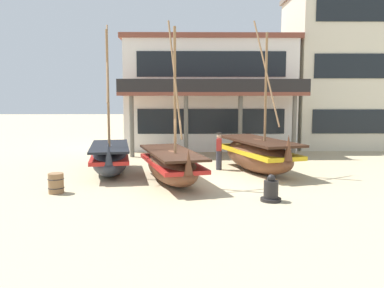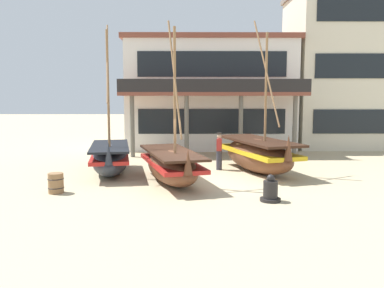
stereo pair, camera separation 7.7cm
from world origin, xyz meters
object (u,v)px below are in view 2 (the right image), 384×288
(fishing_boat_near_left, at_px, (110,158))
(harbor_building_annex, at_px, (350,69))
(capstan_winch, at_px, (270,191))
(fisherman_by_hull, at_px, (219,152))
(harbor_building_main, at_px, (209,93))
(fishing_boat_centre_large, at_px, (258,154))
(wooden_barrel, at_px, (56,183))
(fishing_boat_far_right, at_px, (171,165))

(fishing_boat_near_left, height_order, harbor_building_annex, harbor_building_annex)
(harbor_building_annex, bearing_deg, capstan_winch, -119.08)
(fishing_boat_near_left, relative_size, fisherman_by_hull, 3.79)
(fisherman_by_hull, height_order, harbor_building_main, harbor_building_main)
(fishing_boat_centre_large, bearing_deg, harbor_building_main, 100.28)
(capstan_winch, xyz_separation_m, harbor_building_annex, (8.17, 14.68, 4.78))
(fishing_boat_centre_large, bearing_deg, fishing_boat_near_left, -175.99)
(fisherman_by_hull, relative_size, wooden_barrel, 2.41)
(harbor_building_main, bearing_deg, capstan_winch, -85.06)
(fishing_boat_far_right, relative_size, fisherman_by_hull, 3.66)
(fishing_boat_far_right, distance_m, harbor_building_annex, 17.05)
(fishing_boat_far_right, xyz_separation_m, harbor_building_main, (2.04, 11.44, 2.83))
(fishing_boat_near_left, height_order, wooden_barrel, fishing_boat_near_left)
(fishing_boat_centre_large, xyz_separation_m, capstan_winch, (-0.44, -5.05, -0.47))
(fishing_boat_far_right, bearing_deg, capstan_winch, -40.92)
(fisherman_by_hull, distance_m, harbor_building_main, 9.13)
(fishing_boat_far_right, xyz_separation_m, wooden_barrel, (-3.91, -1.70, -0.34))
(fishing_boat_far_right, distance_m, harbor_building_main, 11.96)
(fishing_boat_near_left, xyz_separation_m, fishing_boat_far_right, (2.71, -1.76, -0.01))
(fishing_boat_near_left, xyz_separation_m, fishing_boat_centre_large, (6.43, 0.45, 0.10))
(harbor_building_main, bearing_deg, harbor_building_annex, 2.46)
(wooden_barrel, distance_m, harbor_building_annex, 21.02)
(fishing_boat_near_left, xyz_separation_m, harbor_building_annex, (14.15, 10.08, 4.41))
(wooden_barrel, xyz_separation_m, harbor_building_main, (5.95, 13.14, 3.16))
(fishing_boat_near_left, bearing_deg, harbor_building_annex, 35.46)
(fishing_boat_centre_large, relative_size, wooden_barrel, 9.45)
(fishing_boat_far_right, relative_size, wooden_barrel, 8.82)
(fishing_boat_far_right, bearing_deg, fisherman_by_hull, 52.83)
(fishing_boat_centre_large, distance_m, wooden_barrel, 8.58)
(capstan_winch, distance_m, harbor_building_main, 14.68)
(fishing_boat_near_left, relative_size, fishing_boat_centre_large, 0.96)
(fisherman_by_hull, bearing_deg, fishing_boat_near_left, -168.79)
(fishing_boat_centre_large, bearing_deg, wooden_barrel, -152.85)
(fishing_boat_far_right, height_order, fisherman_by_hull, fishing_boat_far_right)
(capstan_winch, bearing_deg, fishing_boat_near_left, 142.45)
(fisherman_by_hull, bearing_deg, fishing_boat_far_right, -127.17)
(fishing_boat_centre_large, relative_size, capstan_winch, 7.62)
(fishing_boat_near_left, relative_size, harbor_building_annex, 0.63)
(fisherman_by_hull, bearing_deg, fishing_boat_centre_large, -16.59)
(fishing_boat_centre_large, distance_m, harbor_building_main, 9.76)
(fisherman_by_hull, height_order, wooden_barrel, fisherman_by_hull)
(capstan_winch, bearing_deg, harbor_building_main, 94.94)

